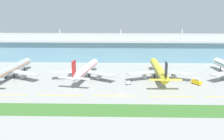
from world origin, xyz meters
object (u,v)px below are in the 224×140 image
airliner_near_middle (85,70)px  baggage_cart (128,83)px  airliner_far_middle (159,70)px  safety_cone_nose_front (74,84)px  fuel_truck (197,81)px  safety_cone_left_wingtip (70,86)px  airliner_nearest (10,70)px  pushback_tug (129,81)px

airliner_near_middle → baggage_cart: 34.71m
airliner_far_middle → safety_cone_nose_front: 62.75m
fuel_truck → safety_cone_left_wingtip: size_ratio=10.52×
airliner_nearest → airliner_near_middle: size_ratio=1.11×
airliner_far_middle → pushback_tug: airliner_far_middle is taller
fuel_truck → safety_cone_nose_front: 84.86m
airliner_far_middle → safety_cone_nose_front: bearing=-165.1°
airliner_nearest → baggage_cart: 88.07m
airliner_far_middle → fuel_truck: (24.46, -14.04, -4.19)m
safety_cone_left_wingtip → airliner_nearest: bearing=157.6°
airliner_nearest → fuel_truck: (134.26, -12.66, -4.19)m
pushback_tug → safety_cone_left_wingtip: pushback_tug is taller
airliner_near_middle → baggage_cart: (31.20, -14.32, -5.18)m
airliner_near_middle → airliner_far_middle: (54.22, 1.18, 0.01)m
airliner_near_middle → safety_cone_nose_front: bearing=-112.4°
baggage_cart → pushback_tug: bearing=83.1°
baggage_cart → safety_cone_left_wingtip: (-39.38, -5.45, -0.91)m
airliner_nearest → fuel_truck: bearing=-5.4°
pushback_tug → airliner_nearest: bearing=174.6°
fuel_truck → safety_cone_nose_front: (-84.81, -2.02, -1.91)m
safety_cone_left_wingtip → safety_cone_nose_front: bearing=67.3°
airliner_far_middle → pushback_tug: 24.88m
safety_cone_nose_front → fuel_truck: bearing=1.4°
airliner_nearest → baggage_cart: size_ratio=16.45×
safety_cone_left_wingtip → safety_cone_nose_front: (2.05, 4.89, 0.00)m
airliner_nearest → fuel_truck: 134.92m
airliner_near_middle → safety_cone_nose_front: airliner_near_middle is taller
airliner_nearest → airliner_near_middle: (55.58, 0.19, -0.01)m
airliner_nearest → safety_cone_nose_front: airliner_nearest is taller
airliner_nearest → baggage_cart: bearing=-9.2°
airliner_near_middle → fuel_truck: bearing=-9.3°
airliner_nearest → safety_cone_left_wingtip: bearing=-22.4°
safety_cone_nose_front → airliner_nearest: bearing=163.5°
airliner_near_middle → airliner_far_middle: same height
airliner_near_middle → baggage_cart: size_ratio=14.82×
airliner_nearest → safety_cone_nose_front: size_ratio=94.22×
airliner_nearest → pushback_tug: 88.03m
airliner_near_middle → pushback_tug: size_ratio=11.85×
airliner_near_middle → pushback_tug: airliner_near_middle is taller
pushback_tug → safety_cone_nose_front: bearing=-170.4°
pushback_tug → baggage_cart: (-0.71, -5.90, 0.16)m
pushback_tug → safety_cone_nose_front: (-38.04, -6.46, -0.75)m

